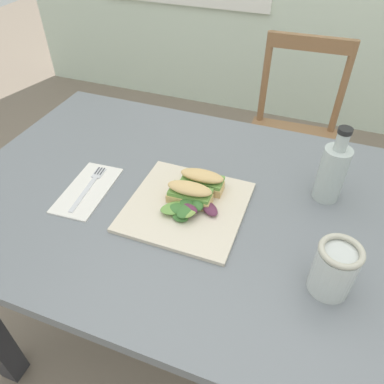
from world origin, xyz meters
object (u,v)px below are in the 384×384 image
Objects in this scene: dining_table at (211,235)px; chair_wooden_far at (291,140)px; bottle_cold_brew at (331,175)px; fork_on_napkin at (90,185)px; sandwich_half_back at (202,180)px; plate_lunch at (186,206)px; sandwich_half_front at (190,193)px; mason_jar_iced_tea at (334,271)px.

dining_table is 0.86m from chair_wooden_far.
dining_table is at bearing -154.46° from bottle_cold_brew.
bottle_cold_brew is (0.60, 0.18, 0.07)m from fork_on_napkin.
bottle_cold_brew reaches higher than fork_on_napkin.
sandwich_half_back is at bearing 16.70° from fork_on_napkin.
plate_lunch is 0.08m from sandwich_half_back.
bottle_cold_brew is at bearing 25.45° from sandwich_half_front.
bottle_cold_brew is at bearing -77.79° from chair_wooden_far.
chair_wooden_far is 3.02× the size of plate_lunch.
bottle_cold_brew is at bearing 16.89° from fork_on_napkin.
mason_jar_iced_tea is at bearing -9.39° from fork_on_napkin.
sandwich_half_front is at bearing 159.36° from mason_jar_iced_tea.
sandwich_half_front is at bearing -154.55° from bottle_cold_brew.
dining_table is at bearing -97.86° from chair_wooden_far.
fork_on_napkin is at bearing -177.19° from plate_lunch.
mason_jar_iced_tea is at bearing -20.64° from sandwich_half_front.
chair_wooden_far is 0.88m from sandwich_half_back.
mason_jar_iced_tea reaches higher than plate_lunch.
mason_jar_iced_tea is (0.19, -0.99, 0.35)m from chair_wooden_far.
mason_jar_iced_tea is at bearing -18.25° from plate_lunch.
bottle_cold_brew reaches higher than plate_lunch.
sandwich_half_front reaches higher than dining_table.
fork_on_napkin is 0.64m from mason_jar_iced_tea.
sandwich_half_front is 1.00× the size of sandwich_half_back.
mason_jar_iced_tea is at bearing -83.44° from bottle_cold_brew.
sandwich_half_back is (0.02, 0.07, 0.03)m from plate_lunch.
plate_lunch reaches higher than fork_on_napkin.
sandwich_half_front is at bearing -154.99° from dining_table.
dining_table is 0.38m from mason_jar_iced_tea.
bottle_cold_brew is (0.31, 0.09, 0.03)m from sandwich_half_back.
plate_lunch is 1.40× the size of bottle_cold_brew.
bottle_cold_brew is (0.32, 0.15, 0.03)m from sandwich_half_front.
chair_wooden_far reaches higher than sandwich_half_back.
sandwich_half_front is 0.28m from fork_on_napkin.
sandwich_half_back is at bearing -162.93° from bottle_cold_brew.
fork_on_napkin is (-0.29, -0.09, -0.03)m from sandwich_half_back.
dining_table is 0.17m from sandwich_half_front.
dining_table is at bearing 35.46° from plate_lunch.
sandwich_half_front is (-0.17, -0.86, 0.33)m from chair_wooden_far.
bottle_cold_brew is at bearing 25.54° from dining_table.
plate_lunch is 2.39× the size of mason_jar_iced_tea.
chair_wooden_far is 7.50× the size of sandwich_half_back.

